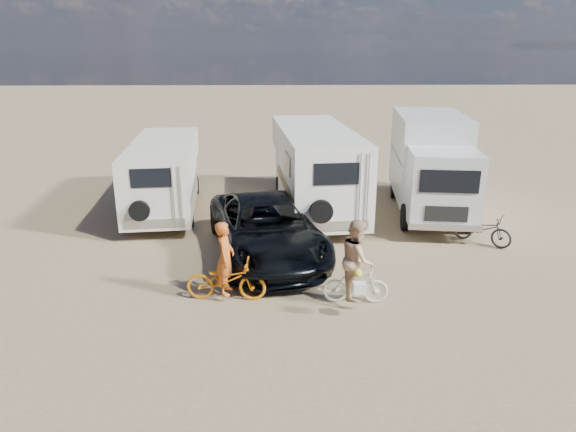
{
  "coord_description": "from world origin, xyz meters",
  "views": [
    {
      "loc": [
        -1.13,
        -11.19,
        5.78
      ],
      "look_at": [
        -0.81,
        2.25,
        1.3
      ],
      "focal_mm": 31.92,
      "sensor_mm": 36.0,
      "label": 1
    }
  ],
  "objects_px": {
    "rv_left": "(165,177)",
    "bike_parked": "(482,229)",
    "rider_man": "(225,265)",
    "rv_main": "(315,171)",
    "dark_suv": "(266,228)",
    "bike_woman": "(356,285)",
    "rider_woman": "(357,266)",
    "box_truck": "(431,167)",
    "crate": "(317,235)",
    "cooler": "(283,231)",
    "bike_man": "(226,280)"
  },
  "relations": [
    {
      "from": "rv_left",
      "to": "rider_man",
      "type": "xyz_separation_m",
      "value": [
        2.86,
        -7.18,
        -0.36
      ]
    },
    {
      "from": "rider_woman",
      "to": "bike_parked",
      "type": "xyz_separation_m",
      "value": [
        4.43,
        3.73,
        -0.46
      ]
    },
    {
      "from": "rv_left",
      "to": "crate",
      "type": "height_order",
      "value": "rv_left"
    },
    {
      "from": "rider_man",
      "to": "rv_left",
      "type": "bearing_deg",
      "value": 25.68
    },
    {
      "from": "box_truck",
      "to": "crate",
      "type": "distance_m",
      "value": 5.25
    },
    {
      "from": "box_truck",
      "to": "dark_suv",
      "type": "relative_size",
      "value": 1.06
    },
    {
      "from": "rider_man",
      "to": "cooler",
      "type": "bearing_deg",
      "value": -14.78
    },
    {
      "from": "dark_suv",
      "to": "bike_woman",
      "type": "xyz_separation_m",
      "value": [
        2.14,
        -2.98,
        -0.36
      ]
    },
    {
      "from": "dark_suv",
      "to": "bike_parked",
      "type": "xyz_separation_m",
      "value": [
        6.58,
        0.75,
        -0.34
      ]
    },
    {
      "from": "bike_man",
      "to": "box_truck",
      "type": "bearing_deg",
      "value": -41.9
    },
    {
      "from": "bike_woman",
      "to": "cooler",
      "type": "xyz_separation_m",
      "value": [
        -1.64,
        4.4,
        -0.26
      ]
    },
    {
      "from": "cooler",
      "to": "crate",
      "type": "height_order",
      "value": "crate"
    },
    {
      "from": "rv_main",
      "to": "rider_woman",
      "type": "bearing_deg",
      "value": -91.76
    },
    {
      "from": "dark_suv",
      "to": "cooler",
      "type": "xyz_separation_m",
      "value": [
        0.5,
        1.42,
        -0.63
      ]
    },
    {
      "from": "rider_man",
      "to": "bike_parked",
      "type": "height_order",
      "value": "rider_man"
    },
    {
      "from": "box_truck",
      "to": "dark_suv",
      "type": "height_order",
      "value": "box_truck"
    },
    {
      "from": "rv_main",
      "to": "dark_suv",
      "type": "relative_size",
      "value": 1.21
    },
    {
      "from": "rider_woman",
      "to": "rv_main",
      "type": "bearing_deg",
      "value": 7.49
    },
    {
      "from": "rv_left",
      "to": "rider_woman",
      "type": "xyz_separation_m",
      "value": [
        5.92,
        -7.42,
        -0.31
      ]
    },
    {
      "from": "rv_left",
      "to": "cooler",
      "type": "relative_size",
      "value": 13.74
    },
    {
      "from": "rv_main",
      "to": "dark_suv",
      "type": "height_order",
      "value": "rv_main"
    },
    {
      "from": "bike_man",
      "to": "rider_woman",
      "type": "xyz_separation_m",
      "value": [
        3.05,
        -0.24,
        0.44
      ]
    },
    {
      "from": "dark_suv",
      "to": "crate",
      "type": "relative_size",
      "value": 11.89
    },
    {
      "from": "bike_parked",
      "to": "box_truck",
      "type": "bearing_deg",
      "value": 57.7
    },
    {
      "from": "rider_woman",
      "to": "bike_parked",
      "type": "relative_size",
      "value": 1.03
    },
    {
      "from": "rider_woman",
      "to": "bike_parked",
      "type": "distance_m",
      "value": 5.81
    },
    {
      "from": "box_truck",
      "to": "crate",
      "type": "bearing_deg",
      "value": -139.98
    },
    {
      "from": "bike_parked",
      "to": "cooler",
      "type": "xyz_separation_m",
      "value": [
        -6.08,
        0.67,
        -0.28
      ]
    },
    {
      "from": "rider_man",
      "to": "rider_woman",
      "type": "bearing_deg",
      "value": -90.6
    },
    {
      "from": "rv_left",
      "to": "bike_parked",
      "type": "height_order",
      "value": "rv_left"
    },
    {
      "from": "rider_man",
      "to": "crate",
      "type": "relative_size",
      "value": 3.56
    },
    {
      "from": "box_truck",
      "to": "rv_main",
      "type": "bearing_deg",
      "value": -177.53
    },
    {
      "from": "bike_man",
      "to": "bike_woman",
      "type": "xyz_separation_m",
      "value": [
        3.05,
        -0.24,
        -0.04
      ]
    },
    {
      "from": "cooler",
      "to": "crate",
      "type": "xyz_separation_m",
      "value": [
        1.06,
        -0.38,
        0.0
      ]
    },
    {
      "from": "bike_woman",
      "to": "bike_parked",
      "type": "relative_size",
      "value": 0.84
    },
    {
      "from": "dark_suv",
      "to": "bike_parked",
      "type": "height_order",
      "value": "dark_suv"
    },
    {
      "from": "rv_left",
      "to": "bike_man",
      "type": "xyz_separation_m",
      "value": [
        2.86,
        -7.18,
        -0.75
      ]
    },
    {
      "from": "bike_man",
      "to": "rider_man",
      "type": "xyz_separation_m",
      "value": [
        0.0,
        -0.0,
        0.39
      ]
    },
    {
      "from": "rv_left",
      "to": "box_truck",
      "type": "xyz_separation_m",
      "value": [
        9.55,
        -0.69,
        0.47
      ]
    },
    {
      "from": "dark_suv",
      "to": "rider_woman",
      "type": "xyz_separation_m",
      "value": [
        2.14,
        -2.98,
        0.11
      ]
    },
    {
      "from": "bike_parked",
      "to": "cooler",
      "type": "distance_m",
      "value": 6.12
    },
    {
      "from": "cooler",
      "to": "crate",
      "type": "distance_m",
      "value": 1.12
    },
    {
      "from": "bike_woman",
      "to": "rider_woman",
      "type": "distance_m",
      "value": 0.48
    },
    {
      "from": "rv_main",
      "to": "cooler",
      "type": "xyz_separation_m",
      "value": [
        -1.21,
        -2.68,
        -1.31
      ]
    },
    {
      "from": "bike_woman",
      "to": "rider_woman",
      "type": "relative_size",
      "value": 0.82
    },
    {
      "from": "rider_man",
      "to": "cooler",
      "type": "distance_m",
      "value": 4.44
    },
    {
      "from": "rv_left",
      "to": "rider_man",
      "type": "height_order",
      "value": "rv_left"
    },
    {
      "from": "rv_main",
      "to": "box_truck",
      "type": "xyz_separation_m",
      "value": [
        4.08,
        -0.34,
        0.22
      ]
    },
    {
      "from": "bike_woman",
      "to": "cooler",
      "type": "relative_size",
      "value": 3.1
    },
    {
      "from": "bike_man",
      "to": "bike_woman",
      "type": "height_order",
      "value": "bike_man"
    }
  ]
}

